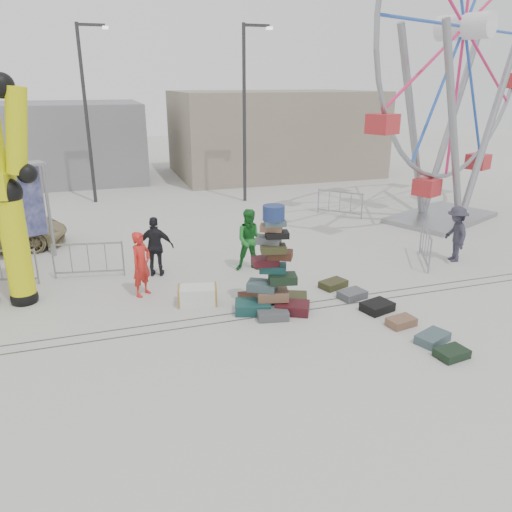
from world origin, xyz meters
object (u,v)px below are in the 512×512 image
object	(u,v)px
pedestrian_red	(141,264)
pedestrian_grey	(456,234)
barricade_wheel_front	(425,246)
pedestrian_green	(251,240)
barricade_dummy_b	(0,267)
lamp_post_left	(88,106)
pedestrian_black	(156,247)
lamp_post_right	(246,106)
steamer_trunk	(198,295)
barricade_dummy_c	(89,260)
ferris_wheel	(461,54)
suitcase_tower	(272,281)
barricade_wheel_back	(340,203)

from	to	relation	value
pedestrian_red	pedestrian_grey	size ratio (longest dim) A/B	0.99
barricade_wheel_front	pedestrian_green	bearing A→B (deg)	106.79
barricade_dummy_b	pedestrian_grey	world-z (taller)	pedestrian_grey
lamp_post_left	pedestrian_black	distance (m)	11.42
barricade_wheel_front	lamp_post_right	bearing A→B (deg)	43.68
pedestrian_red	barricade_wheel_front	bearing A→B (deg)	-45.20
barricade_dummy_b	barricade_wheel_front	bearing A→B (deg)	3.31
lamp_post_right	barricade_dummy_b	distance (m)	13.39
steamer_trunk	lamp_post_left	bearing A→B (deg)	111.51
steamer_trunk	barricade_dummy_c	distance (m)	3.93
ferris_wheel	pedestrian_green	bearing A→B (deg)	174.36
suitcase_tower	pedestrian_red	distance (m)	3.63
barricade_wheel_back	pedestrian_green	distance (m)	7.63
barricade_dummy_c	pedestrian_red	bearing A→B (deg)	-42.23
barricade_dummy_c	pedestrian_red	size ratio (longest dim) A/B	1.11
barricade_wheel_front	barricade_wheel_back	bearing A→B (deg)	27.02
lamp_post_right	barricade_dummy_c	bearing A→B (deg)	-132.01
suitcase_tower	barricade_wheel_front	bearing A→B (deg)	36.27
pedestrian_black	pedestrian_grey	size ratio (longest dim) A/B	1.00
lamp_post_left	pedestrian_green	xyz separation A→B (m)	(4.32, -11.16, -3.52)
suitcase_tower	steamer_trunk	bearing A→B (deg)	172.16
pedestrian_green	pedestrian_grey	xyz separation A→B (m)	(6.54, -1.25, -0.05)
barricade_wheel_front	pedestrian_green	size ratio (longest dim) A/B	1.04
barricade_dummy_b	pedestrian_black	bearing A→B (deg)	5.14
pedestrian_red	barricade_dummy_c	bearing A→B (deg)	83.14
lamp_post_left	ferris_wheel	world-z (taller)	ferris_wheel
barricade_dummy_b	pedestrian_black	distance (m)	4.39
barricade_wheel_front	pedestrian_green	xyz separation A→B (m)	(-5.53, 1.11, 0.42)
ferris_wheel	barricade_wheel_front	xyz separation A→B (m)	(-3.93, -4.30, -5.98)
steamer_trunk	pedestrian_black	xyz separation A→B (m)	(-0.74, 2.38, 0.67)
lamp_post_right	pedestrian_red	size ratio (longest dim) A/B	4.45
lamp_post_left	pedestrian_green	world-z (taller)	lamp_post_left
barricade_wheel_front	pedestrian_red	xyz separation A→B (m)	(-8.93, 0.18, 0.35)
lamp_post_right	lamp_post_left	world-z (taller)	same
ferris_wheel	barricade_dummy_c	world-z (taller)	ferris_wheel
barricade_dummy_c	barricade_wheel_back	world-z (taller)	same
steamer_trunk	pedestrian_red	world-z (taller)	pedestrian_red
barricade_wheel_back	pedestrian_red	world-z (taller)	pedestrian_red
lamp_post_left	barricade_dummy_c	xyz separation A→B (m)	(-0.45, -10.28, -3.93)
steamer_trunk	pedestrian_black	size ratio (longest dim) A/B	0.55
ferris_wheel	pedestrian_black	distance (m)	13.80
ferris_wheel	barricade_dummy_b	world-z (taller)	ferris_wheel
pedestrian_green	pedestrian_black	xyz separation A→B (m)	(-2.84, 0.42, -0.06)
barricade_wheel_back	lamp_post_left	bearing A→B (deg)	-163.39
pedestrian_green	pedestrian_black	distance (m)	2.87
lamp_post_right	pedestrian_black	world-z (taller)	lamp_post_right
steamer_trunk	barricade_wheel_back	bearing A→B (deg)	54.20
ferris_wheel	pedestrian_green	xyz separation A→B (m)	(-9.46, -3.18, -5.57)
lamp_post_left	barricade_dummy_c	bearing A→B (deg)	-92.53
lamp_post_left	barricade_wheel_front	world-z (taller)	lamp_post_left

